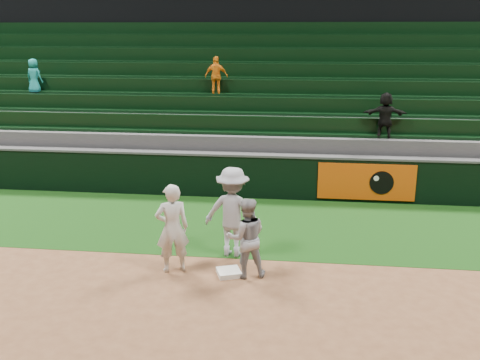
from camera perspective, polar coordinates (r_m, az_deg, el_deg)
name	(u,v)px	position (r m, az deg, el deg)	size (l,w,h in m)	color
ground	(232,278)	(10.32, -0.91, -10.44)	(70.00, 70.00, 0.00)	brown
foul_grass	(248,224)	(13.06, 0.88, -4.68)	(36.00, 4.20, 0.01)	#10370D
first_base	(229,272)	(10.44, -1.20, -9.83)	(0.43, 0.43, 0.10)	white
first_baseman	(172,228)	(10.37, -7.24, -5.13)	(0.64, 0.42, 1.76)	silver
baserunner	(246,238)	(10.12, 0.68, -6.17)	(0.76, 0.59, 1.55)	#93949C
base_coach	(233,212)	(10.98, -0.78, -3.43)	(1.22, 0.70, 1.88)	#A0A1AD
field_wall	(257,175)	(14.96, 1.87, 0.49)	(36.00, 0.45, 1.25)	black
stadium_seating	(267,117)	(18.42, 2.88, 6.74)	(36.00, 5.95, 4.85)	#3B3B3E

